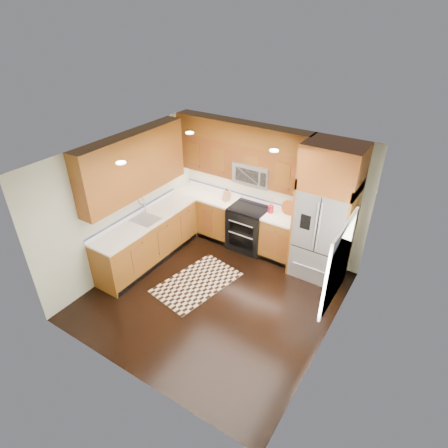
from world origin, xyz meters
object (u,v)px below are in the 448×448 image
Objects in this scene: refrigerator at (326,214)px; utensil_crock at (271,208)px; knife_block at (227,196)px; range at (249,228)px; rug at (197,282)px.

refrigerator reaches higher than utensil_crock.
utensil_crock is (1.00, 0.04, -0.00)m from knife_block.
refrigerator is 9.48× the size of knife_block.
range is at bearing -171.28° from utensil_crock.
refrigerator reaches higher than rug.
knife_block is (-0.56, 0.03, 0.58)m from range.
knife_block is at bearing 178.26° from refrigerator.
knife_block reaches higher than rug.
knife_block is at bearing 177.33° from range.
rug is 1.93m from knife_block.
rug is (-1.77, -1.52, -1.30)m from refrigerator.
range is 0.81m from knife_block.
range is 3.45× the size of knife_block.
range reaches higher than rug.
utensil_crock is at bearing 2.39° from knife_block.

